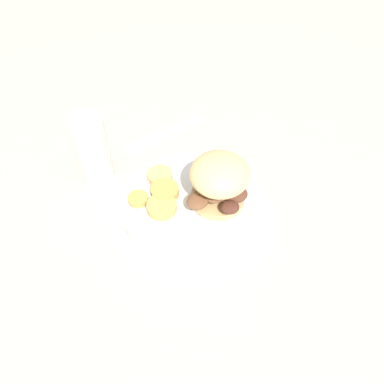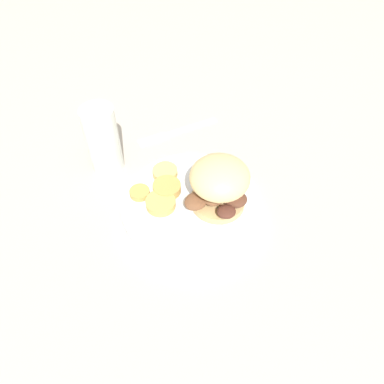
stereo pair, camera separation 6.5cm
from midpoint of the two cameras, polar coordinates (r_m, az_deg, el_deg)
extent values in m
plane|color=#B2A899|center=(0.68, 2.71, -2.69)|extent=(4.00, 4.00, 0.00)
cylinder|color=white|center=(0.68, 2.74, -2.17)|extent=(0.25, 0.25, 0.02)
torus|color=white|center=(0.67, 2.77, -1.72)|extent=(0.25, 0.25, 0.01)
cylinder|color=tan|center=(0.66, 6.76, -1.43)|extent=(0.10, 0.10, 0.01)
ellipsoid|color=brown|center=(0.63, 3.24, -1.62)|extent=(0.06, 0.05, 0.02)
ellipsoid|color=brown|center=(0.64, 6.34, -0.72)|extent=(0.06, 0.06, 0.02)
ellipsoid|color=#4C281E|center=(0.67, 8.51, 1.59)|extent=(0.03, 0.04, 0.02)
ellipsoid|color=#563323|center=(0.66, 6.98, 0.61)|extent=(0.04, 0.03, 0.01)
ellipsoid|color=#563323|center=(0.64, 9.62, -1.36)|extent=(0.04, 0.04, 0.02)
ellipsoid|color=#4C281E|center=(0.62, 8.26, -3.16)|extent=(0.04, 0.03, 0.02)
ellipsoid|color=#4C281E|center=(0.66, 5.02, 0.93)|extent=(0.05, 0.06, 0.02)
ellipsoid|color=#E5C17F|center=(0.62, 7.26, 2.10)|extent=(0.10, 0.10, 0.06)
cylinder|color=tan|center=(0.65, -1.99, -1.86)|extent=(0.05, 0.05, 0.01)
cylinder|color=tan|center=(0.68, -1.13, 0.48)|extent=(0.05, 0.05, 0.02)
cylinder|color=tan|center=(0.67, -5.29, -0.24)|extent=(0.04, 0.04, 0.01)
cylinder|color=#DBB766|center=(0.70, -1.51, 2.87)|extent=(0.05, 0.05, 0.01)
cube|color=silver|center=(0.84, 2.06, 9.75)|extent=(0.13, 0.03, 0.00)
cube|color=silver|center=(0.81, -3.83, 7.84)|extent=(0.06, 0.03, 0.00)
cylinder|color=silver|center=(0.72, -10.93, 7.67)|extent=(0.06, 0.06, 0.14)
camera|label=1|loc=(0.03, -87.13, 3.34)|focal=35.00mm
camera|label=2|loc=(0.03, 92.87, -3.34)|focal=35.00mm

